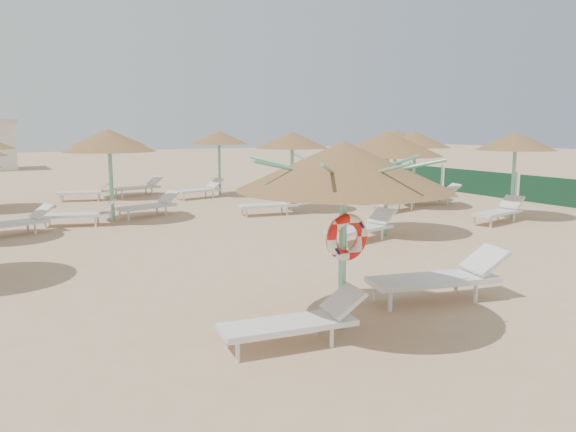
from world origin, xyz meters
TOP-DOWN VIEW (x-y plane):
  - ground at (0.00, 0.00)m, footprint 120.00×120.00m
  - main_palapa at (0.17, -0.28)m, footprint 2.95×2.95m
  - lounger_main_a at (-0.68, -0.51)m, footprint 1.97×0.81m
  - lounger_main_b at (2.35, 0.02)m, footprint 2.40×1.18m
  - palapa_field at (2.35, 10.17)m, footprint 18.55×14.17m
  - windbreak_fence at (14.00, 9.96)m, footprint 0.08×19.84m

SIDE VIEW (x-z plane):
  - ground at x=0.00m, z-range 0.00..0.00m
  - lounger_main_a at x=-0.68m, z-range -0.02..0.68m
  - lounger_main_b at x=2.35m, z-range -0.02..0.82m
  - windbreak_fence at x=14.00m, z-range -0.05..1.05m
  - main_palapa at x=0.17m, z-range 0.97..3.62m
  - palapa_field at x=2.35m, z-range 0.94..3.66m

